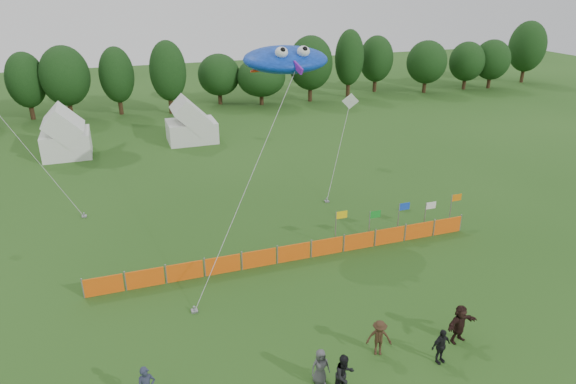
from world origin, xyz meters
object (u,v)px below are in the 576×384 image
object	(u,v)px
tent_left	(65,136)
spectator_b	(344,375)
spectator_e	(320,367)
barrier_fence	(294,252)
stingray_kite	(284,59)
spectator_d	(441,346)
spectator_c	(379,338)
tent_right	(191,125)
spectator_f	(460,324)

from	to	relation	value
tent_left	spectator_b	bearing A→B (deg)	-71.64
tent_left	spectator_b	distance (m)	35.15
tent_left	spectator_e	bearing A→B (deg)	-72.17
barrier_fence	stingray_kite	xyz separation A→B (m)	(1.60, 6.22, 9.55)
spectator_e	stingray_kite	world-z (taller)	stingray_kite
tent_left	spectator_d	distance (m)	36.52
spectator_c	spectator_e	world-z (taller)	spectator_c
tent_left	spectator_b	xyz separation A→B (m)	(11.07, -33.35, -0.90)
spectator_b	spectator_d	bearing A→B (deg)	-8.36
tent_right	spectator_f	world-z (taller)	tent_right
spectator_d	spectator_e	world-z (taller)	spectator_d
spectator_d	tent_left	bearing A→B (deg)	107.57
tent_left	tent_right	size ratio (longest dim) A/B	0.88
tent_right	spectator_b	xyz separation A→B (m)	(0.06, -34.01, -0.74)
spectator_c	spectator_b	bearing A→B (deg)	-123.87
barrier_fence	spectator_b	size ratio (longest dim) A/B	12.29
tent_left	spectator_e	size ratio (longest dim) A/B	2.62
barrier_fence	spectator_f	size ratio (longest dim) A/B	12.21
barrier_fence	spectator_b	bearing A→B (deg)	-98.93
spectator_b	stingray_kite	bearing A→B (deg)	66.57
tent_right	spectator_d	xyz separation A→B (m)	(4.52, -33.70, -0.84)
spectator_e	stingray_kite	xyz separation A→B (m)	(3.77, 15.28, 9.28)
tent_right	stingray_kite	xyz separation A→B (m)	(3.22, -17.88, 8.42)
tent_right	barrier_fence	bearing A→B (deg)	-86.15
barrier_fence	spectator_f	world-z (taller)	spectator_f
spectator_e	spectator_d	bearing A→B (deg)	-4.51
stingray_kite	spectator_f	bearing A→B (deg)	-79.36
spectator_c	spectator_d	size ratio (longest dim) A/B	1.03
tent_right	spectator_e	world-z (taller)	tent_right
spectator_c	spectator_d	distance (m)	2.48
spectator_d	barrier_fence	bearing A→B (deg)	99.19
spectator_d	spectator_f	bearing A→B (deg)	21.89
spectator_d	spectator_e	size ratio (longest dim) A/B	1.03
tent_right	spectator_b	world-z (taller)	tent_right
tent_left	spectator_c	distance (m)	34.51
spectator_b	spectator_c	distance (m)	2.79
spectator_b	spectator_f	world-z (taller)	spectator_f
spectator_e	spectator_b	bearing A→B (deg)	-52.42
tent_left	spectator_c	xyz separation A→B (m)	(13.38, -31.79, -0.97)
stingray_kite	barrier_fence	bearing A→B (deg)	-104.45
tent_left	spectator_e	xyz separation A→B (m)	(10.46, -32.51, -1.02)
tent_right	spectator_f	size ratio (longest dim) A/B	2.55
spectator_c	spectator_d	world-z (taller)	spectator_c
tent_right	stingray_kite	distance (m)	20.03
tent_right	tent_left	bearing A→B (deg)	-176.59
spectator_c	spectator_d	xyz separation A→B (m)	(2.14, -1.25, -0.03)
spectator_b	stingray_kite	xyz separation A→B (m)	(3.16, 16.12, 9.16)
spectator_d	spectator_b	bearing A→B (deg)	176.38
spectator_c	spectator_f	size ratio (longest dim) A/B	0.91
spectator_b	spectator_e	size ratio (longest dim) A/B	1.16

